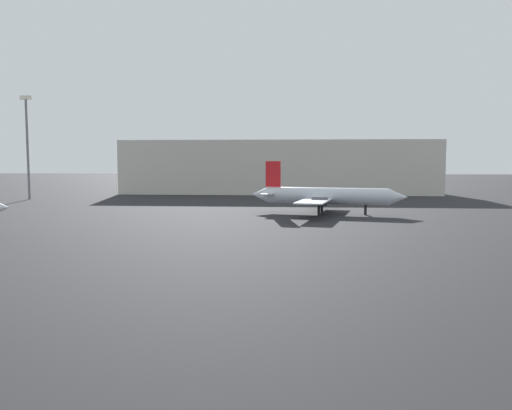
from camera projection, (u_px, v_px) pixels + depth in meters
The scene contains 3 objects.
airplane_distant at pixel (325, 196), 83.26m from camera, with size 25.11×23.47×8.42m.
light_mast_left at pixel (27, 142), 112.12m from camera, with size 2.40×0.50×22.33m.
terminal_building at pixel (279, 167), 134.17m from camera, with size 79.13×18.35×13.43m, color beige.
Camera 1 is at (-1.32, -9.07, 8.75)m, focal length 36.45 mm.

